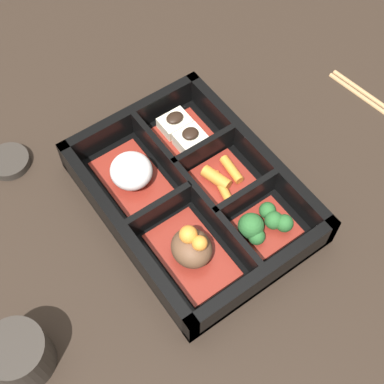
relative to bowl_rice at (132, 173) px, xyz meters
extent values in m
plane|color=black|center=(-0.07, -0.05, -0.03)|extent=(3.00, 3.00, 0.00)
cube|color=black|center=(-0.07, -0.05, -0.02)|extent=(0.29, 0.22, 0.01)
cube|color=black|center=(-0.07, -0.15, 0.00)|extent=(0.29, 0.01, 0.05)
cube|color=black|center=(-0.07, 0.05, 0.00)|extent=(0.29, 0.01, 0.05)
cube|color=black|center=(-0.20, -0.05, 0.00)|extent=(0.01, 0.22, 0.05)
cube|color=black|center=(0.07, -0.05, 0.00)|extent=(0.01, 0.22, 0.05)
cube|color=black|center=(-0.07, -0.04, 0.00)|extent=(0.27, 0.01, 0.05)
cube|color=black|center=(-0.11, -0.09, 0.00)|extent=(0.01, 0.10, 0.05)
cube|color=black|center=(-0.03, -0.09, 0.00)|extent=(0.01, 0.10, 0.05)
cube|color=black|center=(-0.07, 0.00, 0.00)|extent=(0.01, 0.09, 0.05)
cube|color=maroon|center=(-0.13, 0.00, -0.02)|extent=(0.11, 0.07, 0.01)
ellipsoid|color=brown|center=(-0.13, 0.00, 0.00)|extent=(0.05, 0.05, 0.04)
sphere|color=orange|center=(-0.12, 0.00, 0.02)|extent=(0.02, 0.02, 0.02)
sphere|color=orange|center=(-0.14, -0.01, 0.02)|extent=(0.02, 0.02, 0.02)
cube|color=maroon|center=(0.00, 0.00, -0.02)|extent=(0.11, 0.07, 0.01)
ellipsoid|color=silver|center=(0.00, 0.00, 0.01)|extent=(0.06, 0.05, 0.04)
cube|color=maroon|center=(-0.15, -0.09, -0.02)|extent=(0.06, 0.07, 0.01)
sphere|color=#265B28|center=(-0.14, -0.11, 0.00)|extent=(0.02, 0.02, 0.02)
sphere|color=#265B28|center=(-0.15, -0.07, 0.00)|extent=(0.03, 0.03, 0.03)
sphere|color=#265B28|center=(-0.16, -0.07, 0.00)|extent=(0.02, 0.02, 0.02)
sphere|color=#265B28|center=(-0.17, -0.11, 0.00)|extent=(0.02, 0.02, 0.02)
sphere|color=#265B28|center=(-0.16, -0.10, 0.00)|extent=(0.02, 0.02, 0.02)
cube|color=maroon|center=(-0.07, -0.09, -0.02)|extent=(0.07, 0.07, 0.01)
cylinder|color=orange|center=(-0.06, -0.09, -0.01)|extent=(0.04, 0.03, 0.02)
cylinder|color=orange|center=(-0.08, -0.08, -0.01)|extent=(0.05, 0.02, 0.01)
cylinder|color=orange|center=(-0.06, -0.11, -0.01)|extent=(0.04, 0.02, 0.01)
cube|color=maroon|center=(0.02, -0.09, -0.02)|extent=(0.07, 0.07, 0.01)
cube|color=beige|center=(0.00, -0.09, 0.00)|extent=(0.03, 0.04, 0.02)
ellipsoid|color=black|center=(0.00, -0.09, 0.01)|extent=(0.02, 0.02, 0.01)
cube|color=beige|center=(0.04, -0.09, -0.01)|extent=(0.03, 0.04, 0.02)
ellipsoid|color=black|center=(0.04, -0.09, 0.01)|extent=(0.02, 0.02, 0.01)
cylinder|color=#2D2823|center=(-0.12, 0.22, 0.00)|extent=(0.07, 0.07, 0.06)
cylinder|color=#597A38|center=(-0.12, 0.22, 0.03)|extent=(0.05, 0.05, 0.01)
cylinder|color=#2D2823|center=(0.13, 0.12, -0.02)|extent=(0.06, 0.06, 0.01)
cylinder|color=black|center=(0.13, 0.12, -0.02)|extent=(0.04, 0.04, 0.00)
camera|label=1|loc=(-0.35, 0.15, 0.57)|focal=50.00mm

